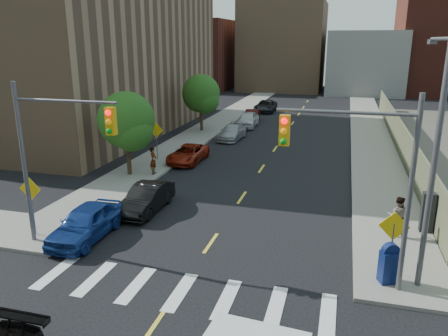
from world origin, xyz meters
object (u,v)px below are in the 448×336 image
Objects in this scene: parked_car_blue at (86,223)px; parked_car_grey at (266,106)px; parked_car_maroon at (252,116)px; pedestrian_east at (398,216)px; pedestrian_west at (153,161)px; parked_car_black at (147,198)px; parked_car_silver at (232,132)px; parked_car_red at (188,154)px; mailbox at (389,263)px; payphone at (427,212)px; parked_car_white at (248,120)px.

parked_car_grey is (1.30, 37.91, -0.06)m from parked_car_blue.
pedestrian_east is at bearing -70.19° from parked_car_maroon.
parked_car_grey is 2.86× the size of pedestrian_west.
parked_car_maroon is 29.47m from pedestrian_east.
parked_car_black is 17.80m from parked_car_silver.
parked_car_red is 16.44m from pedestrian_east.
pedestrian_west is at bearing -94.98° from parked_car_grey.
mailbox is at bearing -74.32° from parked_car_maroon.
parked_car_silver is at bearing 128.52° from payphone.
payphone reaches higher than pedestrian_east.
parked_car_red is 2.52× the size of pedestrian_west.
parked_car_black is at bearing -176.59° from payphone.
parked_car_silver reaches higher than parked_car_red.
parked_car_white reaches higher than parked_car_maroon.
mailbox is (12.68, -0.60, 0.13)m from parked_car_blue.
parked_car_blue is at bearing -107.29° from parked_car_black.
parked_car_red is 14.37m from parked_car_white.
parked_car_silver is 24.94m from mailbox.
parked_car_maroon is (-0.18, 2.91, -0.11)m from parked_car_white.
pedestrian_west is at bearing -97.94° from parked_car_white.
parked_car_blue is 15.38m from payphone.
parked_car_blue is 27.59m from parked_car_white.
parked_car_black is at bearing 10.63° from pedestrian_east.
pedestrian_east is (12.05, -23.90, 0.30)m from parked_car_white.
parked_car_black is 1.06× the size of parked_car_maroon.
parked_car_silver is at bearing -94.22° from parked_car_maroon.
parked_car_silver is (0.00, 17.80, -0.04)m from parked_car_black.
payphone reaches higher than mailbox.
parked_car_black is 23.83m from parked_car_white.
parked_car_white is 10.35m from parked_car_grey.
parked_car_maroon is at bearing 90.63° from parked_car_black.
mailbox reaches higher than parked_car_maroon.
parked_car_silver is at bearing -20.92° from pedestrian_west.
pedestrian_east reaches higher than parked_car_grey.
parked_car_red is at bearing 97.63° from parked_car_black.
parked_car_red is 8.37m from parked_car_silver.
mailbox is (12.68, -13.85, 0.27)m from parked_car_red.
parked_car_white is 18.23m from pedestrian_west.
pedestrian_east is at bearing 14.04° from parked_car_blue.
parked_car_red is (-1.20, 9.52, -0.08)m from parked_car_black.
parked_car_silver is 2.44× the size of payphone.
parked_car_red is 2.92× the size of mailbox.
parked_car_blue is 2.52× the size of pedestrian_west.
parked_car_blue is at bearing -88.99° from parked_car_silver.
parked_car_red is at bearing 149.37° from payphone.
parked_car_red is at bearing -25.47° from pedestrian_west.
payphone is (13.50, 0.78, 0.38)m from parked_car_black.
pedestrian_west is at bearing -100.49° from parked_car_maroon.
parked_car_maroon is at bearing 117.71° from payphone.
parked_car_maroon is 7.44m from parked_car_grey.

